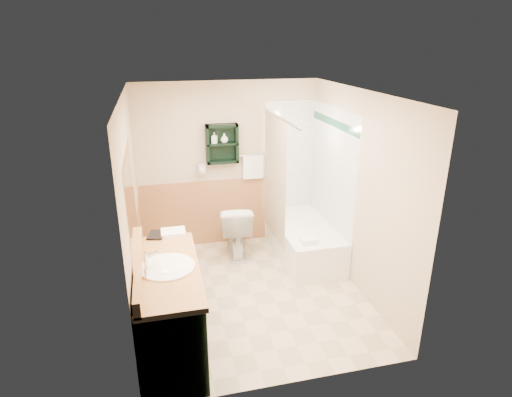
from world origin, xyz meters
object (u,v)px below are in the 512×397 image
(hair_dryer, at_px, (201,169))
(bathtub, at_px, (304,241))
(soap_bottle_a, at_px, (214,141))
(wall_shelf, at_px, (222,144))
(toilet, at_px, (236,230))
(vanity, at_px, (171,309))
(vanity_book, at_px, (148,226))
(soap_bottle_b, at_px, (224,139))

(hair_dryer, xyz_separation_m, bathtub, (1.33, -0.67, -0.96))
(hair_dryer, distance_m, soap_bottle_a, 0.45)
(wall_shelf, bearing_deg, hair_dryer, 175.24)
(toilet, bearing_deg, vanity, 68.47)
(vanity_book, bearing_deg, toilet, 57.02)
(vanity, bearing_deg, soap_bottle_b, 66.91)
(wall_shelf, bearing_deg, soap_bottle_b, -8.62)
(bathtub, relative_size, soap_bottle_b, 11.42)
(hair_dryer, distance_m, vanity_book, 1.65)
(wall_shelf, xyz_separation_m, vanity_book, (-1.06, -1.44, -0.51))
(soap_bottle_a, bearing_deg, bathtub, -29.61)
(wall_shelf, relative_size, bathtub, 0.37)
(vanity, distance_m, bathtub, 2.47)
(wall_shelf, distance_m, soap_bottle_a, 0.12)
(wall_shelf, xyz_separation_m, toilet, (0.11, -0.35, -1.17))
(soap_bottle_a, xyz_separation_m, soap_bottle_b, (0.14, 0.00, 0.02))
(bathtub, bearing_deg, vanity, -141.38)
(soap_bottle_b, bearing_deg, vanity_book, -127.38)
(wall_shelf, height_order, hair_dryer, wall_shelf)
(wall_shelf, bearing_deg, toilet, -72.83)
(toilet, xyz_separation_m, soap_bottle_b, (-0.07, 0.34, 1.23))
(vanity, distance_m, soap_bottle_a, 2.58)
(hair_dryer, height_order, soap_bottle_a, soap_bottle_a)
(vanity, height_order, toilet, vanity)
(vanity, height_order, soap_bottle_a, soap_bottle_a)
(toilet, distance_m, soap_bottle_b, 1.28)
(soap_bottle_a, distance_m, soap_bottle_b, 0.14)
(toilet, height_order, vanity_book, vanity_book)
(vanity_book, height_order, soap_bottle_a, soap_bottle_a)
(hair_dryer, height_order, toilet, hair_dryer)
(wall_shelf, distance_m, bathtub, 1.78)
(soap_bottle_b, bearing_deg, toilet, -77.74)
(vanity, xyz_separation_m, soap_bottle_b, (0.93, 2.18, 1.16))
(wall_shelf, bearing_deg, bathtub, -32.28)
(wall_shelf, distance_m, toilet, 1.22)
(bathtub, distance_m, toilet, 0.97)
(toilet, relative_size, soap_bottle_b, 5.93)
(wall_shelf, relative_size, soap_bottle_b, 4.19)
(vanity, relative_size, vanity_book, 6.26)
(hair_dryer, xyz_separation_m, vanity_book, (-0.76, -1.46, -0.16))
(vanity_book, bearing_deg, bathtub, 34.76)
(toilet, bearing_deg, vanity_book, 50.11)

